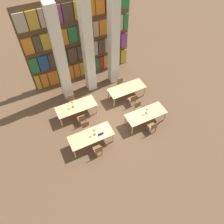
# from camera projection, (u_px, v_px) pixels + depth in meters

# --- Properties ---
(ground_plane) EXTENTS (40.00, 40.00, 0.00)m
(ground_plane) POSITION_uv_depth(u_px,v_px,m) (111.00, 118.00, 13.19)
(ground_plane) COLOR brown
(bookshelf_bank) EXTENTS (6.89, 0.35, 5.50)m
(bookshelf_bank) POSITION_uv_depth(u_px,v_px,m) (80.00, 43.00, 13.72)
(bookshelf_bank) COLOR brown
(bookshelf_bank) RESTS_ON ground_plane
(pillar_left) EXTENTS (0.57, 0.57, 6.00)m
(pillar_left) POSITION_uv_depth(u_px,v_px,m) (60.00, 57.00, 12.13)
(pillar_left) COLOR beige
(pillar_left) RESTS_ON ground_plane
(pillar_center) EXTENTS (0.57, 0.57, 6.00)m
(pillar_center) POSITION_uv_depth(u_px,v_px,m) (88.00, 49.00, 12.60)
(pillar_center) COLOR beige
(pillar_center) RESTS_ON ground_plane
(pillar_right) EXTENTS (0.57, 0.57, 6.00)m
(pillar_right) POSITION_uv_depth(u_px,v_px,m) (114.00, 42.00, 13.07)
(pillar_right) COLOR beige
(pillar_right) RESTS_ON ground_plane
(reading_table_0) EXTENTS (2.36, 0.97, 0.78)m
(reading_table_0) POSITION_uv_depth(u_px,v_px,m) (91.00, 136.00, 11.51)
(reading_table_0) COLOR tan
(reading_table_0) RESTS_ON ground_plane
(chair_0) EXTENTS (0.42, 0.40, 0.88)m
(chair_0) POSITION_uv_depth(u_px,v_px,m) (98.00, 150.00, 11.26)
(chair_0) COLOR brown
(chair_0) RESTS_ON ground_plane
(chair_1) EXTENTS (0.42, 0.40, 0.88)m
(chair_1) POSITION_uv_depth(u_px,v_px,m) (87.00, 128.00, 12.14)
(chair_1) COLOR brown
(chair_1) RESTS_ON ground_plane
(desk_lamp_0) EXTENTS (0.14, 0.14, 0.45)m
(desk_lamp_0) POSITION_uv_depth(u_px,v_px,m) (94.00, 131.00, 11.26)
(desk_lamp_0) COLOR brown
(desk_lamp_0) RESTS_ON reading_table_0
(laptop) EXTENTS (0.32, 0.22, 0.21)m
(laptop) POSITION_uv_depth(u_px,v_px,m) (101.00, 136.00, 11.39)
(laptop) COLOR silver
(laptop) RESTS_ON reading_table_0
(reading_table_1) EXTENTS (2.36, 0.97, 0.78)m
(reading_table_1) POSITION_uv_depth(u_px,v_px,m) (146.00, 114.00, 12.46)
(reading_table_1) COLOR tan
(reading_table_1) RESTS_ON ground_plane
(chair_2) EXTENTS (0.42, 0.40, 0.88)m
(chair_2) POSITION_uv_depth(u_px,v_px,m) (153.00, 127.00, 12.20)
(chair_2) COLOR brown
(chair_2) RESTS_ON ground_plane
(chair_3) EXTENTS (0.42, 0.40, 0.88)m
(chair_3) POSITION_uv_depth(u_px,v_px,m) (139.00, 108.00, 13.07)
(chair_3) COLOR brown
(chair_3) RESTS_ON ground_plane
(desk_lamp_1) EXTENTS (0.14, 0.14, 0.41)m
(desk_lamp_1) POSITION_uv_depth(u_px,v_px,m) (147.00, 110.00, 12.20)
(desk_lamp_1) COLOR brown
(desk_lamp_1) RESTS_ON reading_table_1
(reading_table_2) EXTENTS (2.36, 0.97, 0.78)m
(reading_table_2) POSITION_uv_depth(u_px,v_px,m) (76.00, 107.00, 12.81)
(reading_table_2) COLOR tan
(reading_table_2) RESTS_ON ground_plane
(chair_4) EXTENTS (0.42, 0.40, 0.88)m
(chair_4) POSITION_uv_depth(u_px,v_px,m) (82.00, 119.00, 12.55)
(chair_4) COLOR brown
(chair_4) RESTS_ON ground_plane
(chair_5) EXTENTS (0.42, 0.40, 0.88)m
(chair_5) POSITION_uv_depth(u_px,v_px,m) (73.00, 101.00, 13.43)
(chair_5) COLOR brown
(chair_5) RESTS_ON ground_plane
(desk_lamp_2) EXTENTS (0.14, 0.14, 0.46)m
(desk_lamp_2) POSITION_uv_depth(u_px,v_px,m) (72.00, 104.00, 12.47)
(desk_lamp_2) COLOR brown
(desk_lamp_2) RESTS_ON reading_table_2
(reading_table_3) EXTENTS (2.36, 0.97, 0.78)m
(reading_table_3) POSITION_uv_depth(u_px,v_px,m) (127.00, 89.00, 13.78)
(reading_table_3) COLOR tan
(reading_table_3) RESTS_ON ground_plane
(chair_6) EXTENTS (0.42, 0.40, 0.88)m
(chair_6) POSITION_uv_depth(u_px,v_px,m) (132.00, 99.00, 13.52)
(chair_6) COLOR brown
(chair_6) RESTS_ON ground_plane
(chair_7) EXTENTS (0.42, 0.40, 0.88)m
(chair_7) POSITION_uv_depth(u_px,v_px,m) (121.00, 84.00, 14.39)
(chair_7) COLOR brown
(chair_7) RESTS_ON ground_plane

